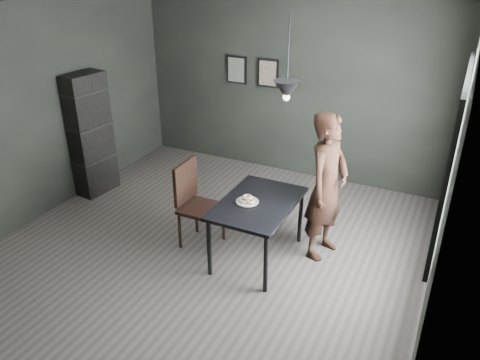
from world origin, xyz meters
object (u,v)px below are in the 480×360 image
at_px(woman, 327,187).
at_px(shelf_unit, 90,135).
at_px(white_plate, 247,202).
at_px(cafe_table, 258,208).
at_px(wood_chair, 194,199).
at_px(pendant_lamp, 287,89).

relative_size(woman, shelf_unit, 0.98).
height_order(woman, shelf_unit, shelf_unit).
xyz_separation_m(white_plate, shelf_unit, (-2.82, 0.60, 0.14)).
bearing_deg(white_plate, shelf_unit, 168.06).
height_order(cafe_table, woman, woman).
relative_size(wood_chair, pendant_lamp, 1.23).
relative_size(cafe_table, white_plate, 5.22).
bearing_deg(shelf_unit, woman, 5.26).
relative_size(white_plate, woman, 0.13).
xyz_separation_m(cafe_table, wood_chair, (-0.83, -0.03, -0.07)).
bearing_deg(wood_chair, shelf_unit, 164.73).
xyz_separation_m(wood_chair, shelf_unit, (-2.09, 0.56, 0.29)).
distance_m(cafe_table, woman, 0.82).
distance_m(wood_chair, shelf_unit, 2.18).
height_order(white_plate, pendant_lamp, pendant_lamp).
bearing_deg(woman, white_plate, 137.23).
relative_size(cafe_table, shelf_unit, 0.67).
distance_m(white_plate, pendant_lamp, 1.35).
distance_m(woman, shelf_unit, 3.58).
bearing_deg(wood_chair, pendant_lamp, 6.61).
distance_m(wood_chair, pendant_lamp, 1.81).
bearing_deg(woman, pendant_lamp, 143.37).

